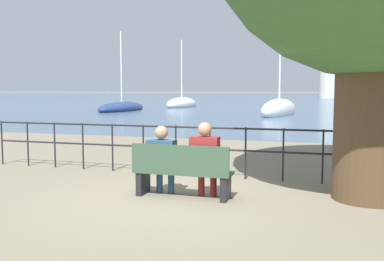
{
  "coord_description": "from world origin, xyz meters",
  "views": [
    {
      "loc": [
        2.23,
        -6.68,
        1.78
      ],
      "look_at": [
        0.0,
        0.5,
        1.07
      ],
      "focal_mm": 40.0,
      "sensor_mm": 36.0,
      "label": 1
    }
  ],
  "objects_px": {
    "park_bench": "(182,172)",
    "sailboat_0": "(279,109)",
    "sailboat_3": "(122,108)",
    "seated_person_left": "(162,157)",
    "seated_person_right": "(205,157)",
    "harbor_lighthouse": "(331,53)",
    "sailboat_4": "(182,104)"
  },
  "relations": [
    {
      "from": "seated_person_left",
      "to": "harbor_lighthouse",
      "type": "relative_size",
      "value": 0.05
    },
    {
      "from": "seated_person_right",
      "to": "harbor_lighthouse",
      "type": "xyz_separation_m",
      "value": [
        2.82,
        95.01,
        9.48
      ]
    },
    {
      "from": "seated_person_right",
      "to": "sailboat_4",
      "type": "bearing_deg",
      "value": 109.18
    },
    {
      "from": "seated_person_right",
      "to": "sailboat_3",
      "type": "bearing_deg",
      "value": 119.02
    },
    {
      "from": "sailboat_0",
      "to": "sailboat_4",
      "type": "relative_size",
      "value": 1.73
    },
    {
      "from": "park_bench",
      "to": "harbor_lighthouse",
      "type": "relative_size",
      "value": 0.08
    },
    {
      "from": "sailboat_3",
      "to": "sailboat_4",
      "type": "xyz_separation_m",
      "value": [
        2.52,
        9.11,
        0.08
      ]
    },
    {
      "from": "seated_person_left",
      "to": "sailboat_3",
      "type": "height_order",
      "value": "sailboat_3"
    },
    {
      "from": "seated_person_right",
      "to": "sailboat_0",
      "type": "distance_m",
      "value": 24.76
    },
    {
      "from": "seated_person_left",
      "to": "seated_person_right",
      "type": "xyz_separation_m",
      "value": [
        0.76,
        -0.0,
        0.04
      ]
    },
    {
      "from": "seated_person_left",
      "to": "sailboat_0",
      "type": "bearing_deg",
      "value": 91.23
    },
    {
      "from": "sailboat_3",
      "to": "seated_person_left",
      "type": "bearing_deg",
      "value": -64.93
    },
    {
      "from": "sailboat_3",
      "to": "sailboat_4",
      "type": "distance_m",
      "value": 9.45
    },
    {
      "from": "park_bench",
      "to": "harbor_lighthouse",
      "type": "height_order",
      "value": "harbor_lighthouse"
    },
    {
      "from": "seated_person_left",
      "to": "seated_person_right",
      "type": "bearing_deg",
      "value": -0.2
    },
    {
      "from": "seated_person_right",
      "to": "sailboat_4",
      "type": "distance_m",
      "value": 38.75
    },
    {
      "from": "seated_person_right",
      "to": "park_bench",
      "type": "bearing_deg",
      "value": -169.15
    },
    {
      "from": "seated_person_left",
      "to": "harbor_lighthouse",
      "type": "distance_m",
      "value": 95.55
    },
    {
      "from": "park_bench",
      "to": "sailboat_0",
      "type": "xyz_separation_m",
      "value": [
        -0.91,
        24.8,
        -0.02
      ]
    },
    {
      "from": "sailboat_0",
      "to": "seated_person_right",
      "type": "bearing_deg",
      "value": -78.01
    },
    {
      "from": "park_bench",
      "to": "seated_person_right",
      "type": "relative_size",
      "value": 1.31
    },
    {
      "from": "seated_person_left",
      "to": "sailboat_0",
      "type": "xyz_separation_m",
      "value": [
        -0.53,
        24.73,
        -0.25
      ]
    },
    {
      "from": "sailboat_0",
      "to": "sailboat_3",
      "type": "height_order",
      "value": "sailboat_0"
    },
    {
      "from": "seated_person_right",
      "to": "sailboat_4",
      "type": "height_order",
      "value": "sailboat_4"
    },
    {
      "from": "sailboat_4",
      "to": "harbor_lighthouse",
      "type": "distance_m",
      "value": 61.24
    },
    {
      "from": "seated_person_right",
      "to": "sailboat_4",
      "type": "xyz_separation_m",
      "value": [
        -12.73,
        36.6,
        -0.38
      ]
    },
    {
      "from": "seated_person_left",
      "to": "park_bench",
      "type": "bearing_deg",
      "value": -11.23
    },
    {
      "from": "park_bench",
      "to": "sailboat_0",
      "type": "bearing_deg",
      "value": 92.1
    },
    {
      "from": "seated_person_left",
      "to": "sailboat_0",
      "type": "distance_m",
      "value": 24.73
    },
    {
      "from": "park_bench",
      "to": "sailboat_0",
      "type": "distance_m",
      "value": 24.82
    },
    {
      "from": "harbor_lighthouse",
      "to": "seated_person_right",
      "type": "bearing_deg",
      "value": -91.7
    },
    {
      "from": "seated_person_left",
      "to": "sailboat_3",
      "type": "relative_size",
      "value": 0.15
    }
  ]
}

